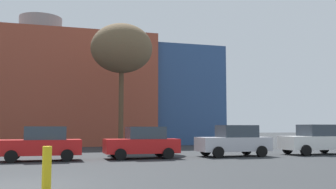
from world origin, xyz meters
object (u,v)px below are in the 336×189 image
Objects in this scene: parked_car_4 at (234,141)px; bare_tree_0 at (122,49)px; parked_car_3 at (142,143)px; parked_car_5 at (316,140)px; bollard_yellow_0 at (47,168)px; parked_car_2 at (42,144)px.

bare_tree_0 is (-5.25, 7.34, 6.44)m from parked_car_4.
parked_car_3 is 10.87m from parked_car_5.
bare_tree_0 is at bearing -90.79° from parked_car_3.
parked_car_4 reaches higher than parked_car_3.
parked_car_3 is 10.68m from bollard_yellow_0.
parked_car_2 is 1.01× the size of parked_car_3.
parked_car_2 is at bearing 0.00° from parked_car_4.
parked_car_4 reaches higher than parked_car_2.
parked_car_3 is 0.95× the size of parked_car_4.
bare_tree_0 is at bearing 73.99° from bollard_yellow_0.
parked_car_2 is 0.96× the size of parked_car_4.
bollard_yellow_0 is (-4.85, -16.91, -6.75)m from bare_tree_0.
bollard_yellow_0 is at bearing 43.45° from parked_car_4.
parked_car_3 is 5.35m from parked_car_4.
bare_tree_0 reaches higher than parked_car_2.
parked_car_4 is (10.44, 0.00, 0.04)m from parked_car_2.
parked_car_2 is at bearing -125.27° from bare_tree_0.
parked_car_2 is 9.58m from bollard_yellow_0.
bare_tree_0 is 18.84m from bollard_yellow_0.
bare_tree_0 reaches higher than parked_car_4.
parked_car_2 is 5.09m from parked_car_3.
parked_car_3 is at bearing 0.00° from parked_car_5.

